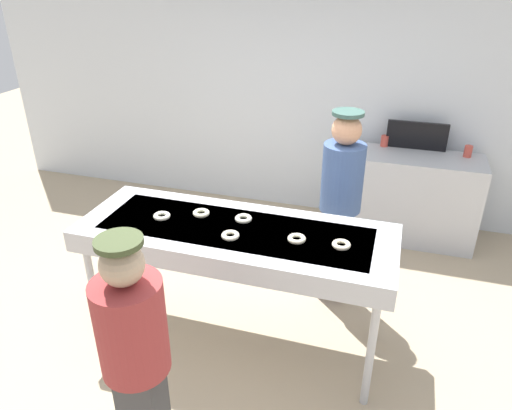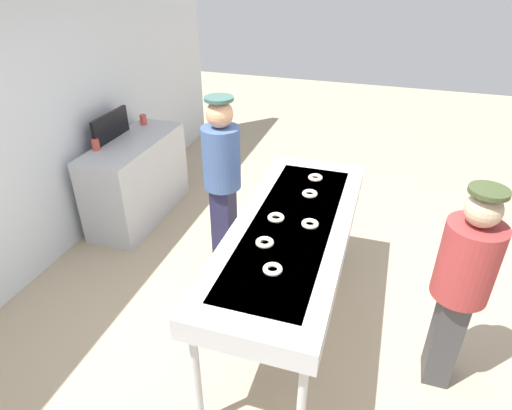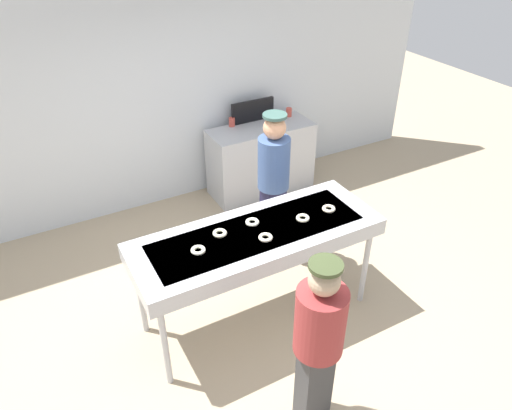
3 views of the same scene
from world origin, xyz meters
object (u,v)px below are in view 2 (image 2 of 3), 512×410
at_px(paper_cup_0, 143,120).
at_px(menu_display, 111,126).
at_px(fryer_conveyor, 291,233).
at_px(sugar_donut_3, 273,269).
at_px(sugar_donut_4, 310,224).
at_px(sugar_donut_0, 276,218).
at_px(customer_waiting, 462,280).
at_px(worker_baker, 222,176).
at_px(sugar_donut_1, 265,242).
at_px(sugar_donut_2, 315,178).
at_px(prep_counter, 137,180).
at_px(sugar_donut_5, 310,194).
at_px(paper_cup_1, 96,145).

xyz_separation_m(paper_cup_0, menu_display, (-0.52, 0.09, 0.09)).
distance_m(fryer_conveyor, sugar_donut_3, 0.58).
bearing_deg(sugar_donut_4, sugar_donut_3, 168.61).
relative_size(sugar_donut_0, customer_waiting, 0.08).
height_order(worker_baker, menu_display, worker_baker).
xyz_separation_m(sugar_donut_1, worker_baker, (0.95, 0.69, -0.06)).
height_order(sugar_donut_1, sugar_donut_2, same).
bearing_deg(customer_waiting, paper_cup_0, 46.64).
height_order(sugar_donut_0, menu_display, menu_display).
relative_size(sugar_donut_0, worker_baker, 0.07).
bearing_deg(menu_display, paper_cup_0, -10.23).
relative_size(sugar_donut_1, prep_counter, 0.09).
distance_m(sugar_donut_3, prep_counter, 2.83).
xyz_separation_m(sugar_donut_0, sugar_donut_5, (0.44, -0.17, 0.00)).
xyz_separation_m(sugar_donut_0, paper_cup_0, (1.71, 2.12, -0.04)).
distance_m(paper_cup_0, menu_display, 0.53).
xyz_separation_m(prep_counter, paper_cup_0, (0.52, 0.14, 0.53)).
height_order(worker_baker, prep_counter, worker_baker).
bearing_deg(paper_cup_1, prep_counter, -34.07).
bearing_deg(sugar_donut_1, paper_cup_0, 46.22).
bearing_deg(sugar_donut_0, worker_baker, 47.46).
height_order(sugar_donut_5, worker_baker, worker_baker).
bearing_deg(paper_cup_0, sugar_donut_5, -119.11).
distance_m(fryer_conveyor, sugar_donut_1, 0.35).
height_order(fryer_conveyor, menu_display, menu_display).
xyz_separation_m(sugar_donut_2, paper_cup_0, (0.97, 2.27, -0.04)).
distance_m(sugar_donut_0, sugar_donut_4, 0.26).
bearing_deg(customer_waiting, menu_display, 54.21).
bearing_deg(sugar_donut_1, worker_baker, 35.86).
distance_m(sugar_donut_5, prep_counter, 2.35).
height_order(sugar_donut_2, customer_waiting, customer_waiting).
distance_m(fryer_conveyor, worker_baker, 1.03).
bearing_deg(sugar_donut_0, sugar_donut_1, -178.03).
relative_size(sugar_donut_0, sugar_donut_3, 1.00).
height_order(fryer_conveyor, sugar_donut_4, sugar_donut_4).
bearing_deg(fryer_conveyor, sugar_donut_5, -5.00).
bearing_deg(paper_cup_0, fryer_conveyor, -127.64).
xyz_separation_m(sugar_donut_3, prep_counter, (1.79, 2.12, -0.57)).
bearing_deg(sugar_donut_1, sugar_donut_2, -7.56).
xyz_separation_m(fryer_conveyor, customer_waiting, (-0.14, -1.18, -0.03)).
height_order(sugar_donut_1, customer_waiting, customer_waiting).
xyz_separation_m(paper_cup_1, menu_display, (0.32, 0.02, 0.09)).
bearing_deg(prep_counter, menu_display, 90.00).
bearing_deg(customer_waiting, sugar_donut_2, 37.20).
height_order(sugar_donut_4, prep_counter, sugar_donut_4).
bearing_deg(worker_baker, sugar_donut_1, 25.01).
height_order(sugar_donut_3, menu_display, menu_display).
distance_m(sugar_donut_2, menu_display, 2.41).
bearing_deg(sugar_donut_1, prep_counter, 52.49).
distance_m(sugar_donut_1, paper_cup_0, 2.95).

